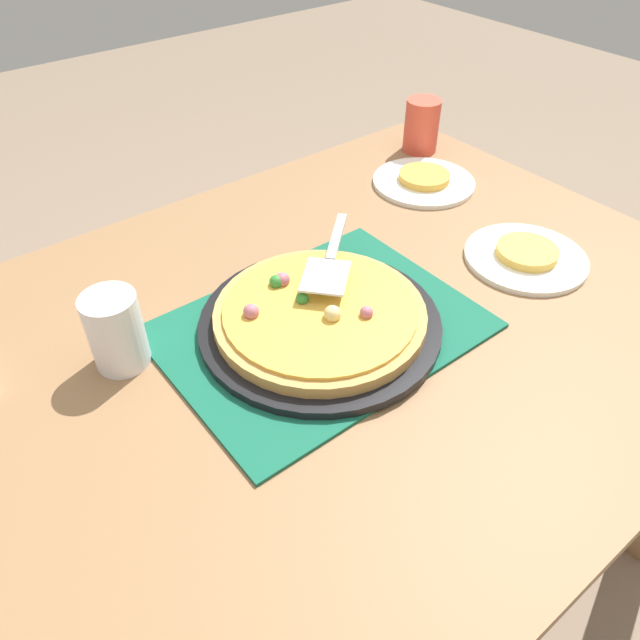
% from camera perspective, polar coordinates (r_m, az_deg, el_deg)
% --- Properties ---
extents(ground_plane, '(8.00, 8.00, 0.00)m').
position_cam_1_polar(ground_plane, '(1.56, 0.00, -21.91)').
color(ground_plane, '#84705B').
extents(dining_table, '(1.40, 1.00, 0.75)m').
position_cam_1_polar(dining_table, '(1.03, 0.00, -5.43)').
color(dining_table, olive).
rests_on(dining_table, ground_plane).
extents(placemat, '(0.48, 0.36, 0.01)m').
position_cam_1_polar(placemat, '(0.95, 0.00, -0.77)').
color(placemat, '#145B42').
rests_on(placemat, dining_table).
extents(pizza_pan, '(0.38, 0.38, 0.01)m').
position_cam_1_polar(pizza_pan, '(0.95, 0.00, -0.32)').
color(pizza_pan, black).
rests_on(pizza_pan, placemat).
extents(pizza, '(0.33, 0.33, 0.05)m').
position_cam_1_polar(pizza, '(0.94, -0.06, 0.66)').
color(pizza, tan).
rests_on(pizza, pizza_pan).
extents(plate_near_left, '(0.22, 0.22, 0.01)m').
position_cam_1_polar(plate_near_left, '(1.36, 9.75, 12.69)').
color(plate_near_left, white).
rests_on(plate_near_left, dining_table).
extents(plate_far_right, '(0.22, 0.22, 0.01)m').
position_cam_1_polar(plate_far_right, '(1.16, 18.81, 5.58)').
color(plate_far_right, white).
rests_on(plate_far_right, dining_table).
extents(served_slice_left, '(0.11, 0.11, 0.02)m').
position_cam_1_polar(served_slice_left, '(1.36, 9.81, 13.17)').
color(served_slice_left, gold).
rests_on(served_slice_left, plate_near_left).
extents(served_slice_right, '(0.11, 0.11, 0.02)m').
position_cam_1_polar(served_slice_right, '(1.16, 18.95, 6.10)').
color(served_slice_right, '#EAB747').
rests_on(served_slice_right, plate_far_right).
extents(cup_near, '(0.08, 0.08, 0.12)m').
position_cam_1_polar(cup_near, '(1.49, 9.56, 17.63)').
color(cup_near, '#E04C38').
rests_on(cup_near, dining_table).
extents(cup_far, '(0.08, 0.08, 0.12)m').
position_cam_1_polar(cup_far, '(0.91, -18.69, -0.99)').
color(cup_far, white).
rests_on(cup_far, dining_table).
extents(pizza_server, '(0.20, 0.19, 0.01)m').
position_cam_1_polar(pizza_server, '(0.99, 0.98, 5.78)').
color(pizza_server, silver).
rests_on(pizza_server, pizza).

